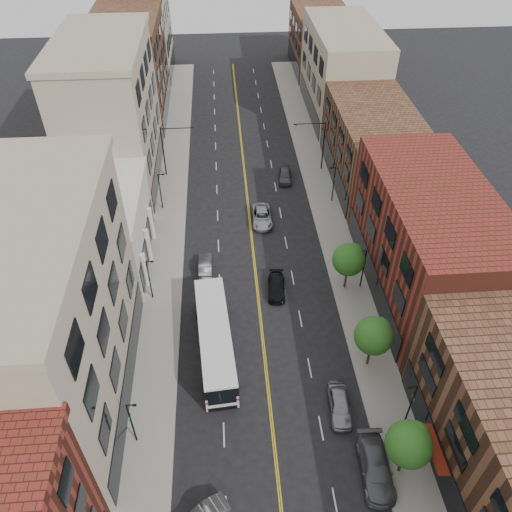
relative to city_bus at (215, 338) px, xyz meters
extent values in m
cube|color=gray|center=(-5.49, 18.44, -1.86)|extent=(4.00, 110.00, 0.15)
cube|color=gray|center=(14.51, 18.44, -1.86)|extent=(4.00, 110.00, 0.15)
cube|color=tan|center=(-12.49, -3.56, 7.06)|extent=(10.00, 22.00, 18.00)
cube|color=silver|center=(-12.49, 14.44, 2.06)|extent=(10.00, 14.00, 8.00)
cube|color=tan|center=(-12.49, 31.44, 7.06)|extent=(10.00, 20.00, 18.00)
cube|color=#543321|center=(-12.49, 51.44, 5.56)|extent=(10.00, 20.00, 15.00)
cube|color=tan|center=(-12.49, 69.44, 8.06)|extent=(10.00, 16.00, 20.00)
cube|color=maroon|center=(21.51, 7.44, 4.06)|extent=(10.00, 22.00, 12.00)
cube|color=#543321|center=(21.51, 28.44, 3.06)|extent=(10.00, 20.00, 10.00)
cube|color=tan|center=(21.51, 49.44, 5.06)|extent=(10.00, 22.00, 14.00)
cube|color=#543321|center=(21.51, 69.44, 3.56)|extent=(10.00, 18.00, 11.00)
cylinder|color=black|center=(13.81, -12.56, -0.54)|extent=(0.22, 0.22, 2.50)
sphere|color=#1E601B|center=(13.81, -12.56, 2.11)|extent=(3.40, 3.40, 3.40)
sphere|color=#1E601B|center=(14.31, -12.16, 2.62)|extent=(2.04, 2.04, 2.04)
cylinder|color=black|center=(13.81, -2.56, -0.54)|extent=(0.22, 0.22, 2.50)
sphere|color=#1E601B|center=(13.81, -2.56, 2.11)|extent=(3.40, 3.40, 3.40)
sphere|color=#1E601B|center=(14.31, -2.16, 2.62)|extent=(2.04, 2.04, 2.04)
cylinder|color=black|center=(13.81, 7.44, -0.54)|extent=(0.22, 0.22, 2.50)
sphere|color=#1E601B|center=(13.81, 7.44, 2.11)|extent=(3.40, 3.40, 3.40)
sphere|color=#1E601B|center=(14.31, 7.84, 2.62)|extent=(2.04, 2.04, 2.04)
cylinder|color=black|center=(-6.49, -8.56, 0.71)|extent=(0.14, 0.14, 5.00)
cylinder|color=black|center=(-6.14, -8.56, 3.21)|extent=(0.70, 0.10, 0.10)
cube|color=black|center=(-5.89, -8.56, 3.16)|extent=(0.28, 0.14, 0.14)
cube|color=#19592D|center=(-6.49, -8.56, 1.61)|extent=(0.04, 0.55, 0.35)
cylinder|color=black|center=(-6.49, 7.44, 0.71)|extent=(0.14, 0.14, 5.00)
cylinder|color=black|center=(-6.14, 7.44, 3.21)|extent=(0.70, 0.10, 0.10)
cube|color=black|center=(-5.89, 7.44, 3.16)|extent=(0.28, 0.14, 0.14)
cube|color=#19592D|center=(-6.49, 7.44, 1.61)|extent=(0.04, 0.55, 0.35)
cylinder|color=black|center=(-6.49, 23.44, 0.71)|extent=(0.14, 0.14, 5.00)
cylinder|color=black|center=(-6.14, 23.44, 3.21)|extent=(0.70, 0.10, 0.10)
cube|color=black|center=(-5.89, 23.44, 3.16)|extent=(0.28, 0.14, 0.14)
cube|color=#19592D|center=(-6.49, 23.44, 1.61)|extent=(0.04, 0.55, 0.35)
cylinder|color=black|center=(15.51, -8.56, 0.71)|extent=(0.14, 0.14, 5.00)
cylinder|color=black|center=(15.16, -8.56, 3.21)|extent=(0.70, 0.10, 0.10)
cube|color=black|center=(14.91, -8.56, 3.16)|extent=(0.28, 0.14, 0.14)
cube|color=#19592D|center=(15.51, -8.56, 1.61)|extent=(0.04, 0.55, 0.35)
cylinder|color=black|center=(15.51, 7.44, 0.71)|extent=(0.14, 0.14, 5.00)
cylinder|color=black|center=(15.16, 7.44, 3.21)|extent=(0.70, 0.10, 0.10)
cube|color=black|center=(14.91, 7.44, 3.16)|extent=(0.28, 0.14, 0.14)
cube|color=#19592D|center=(15.51, 7.44, 1.61)|extent=(0.04, 0.55, 0.35)
cylinder|color=black|center=(15.51, 23.44, 0.71)|extent=(0.14, 0.14, 5.00)
cylinder|color=black|center=(15.16, 23.44, 3.21)|extent=(0.70, 0.10, 0.10)
cube|color=black|center=(14.91, 23.44, 3.16)|extent=(0.28, 0.14, 0.14)
cube|color=#19592D|center=(15.51, 23.44, 1.61)|extent=(0.04, 0.55, 0.35)
cylinder|color=black|center=(-6.49, 31.44, 1.81)|extent=(0.18, 0.18, 7.20)
cylinder|color=black|center=(-4.29, 31.44, 5.21)|extent=(4.40, 0.12, 0.12)
imported|color=black|center=(-2.49, 31.44, 4.81)|extent=(0.15, 0.18, 0.90)
cylinder|color=black|center=(15.51, 31.44, 1.81)|extent=(0.18, 0.18, 7.20)
cylinder|color=black|center=(13.31, 31.44, 5.21)|extent=(4.40, 0.12, 0.12)
imported|color=black|center=(11.51, 31.44, 4.81)|extent=(0.15, 0.18, 0.90)
cube|color=silver|center=(0.00, 0.01, -0.16)|extent=(3.80, 13.08, 3.12)
cube|color=black|center=(0.00, 0.01, 0.59)|extent=(3.85, 13.12, 1.13)
cube|color=red|center=(0.00, 0.01, -0.49)|extent=(3.85, 13.12, 0.24)
cube|color=black|center=(0.51, -6.44, 0.11)|extent=(2.36, 0.25, 1.72)
cylinder|color=black|center=(-1.08, -4.39, -1.42)|extent=(0.38, 1.05, 1.03)
cylinder|color=black|center=(1.75, -4.16, -1.42)|extent=(0.38, 1.05, 1.03)
cylinder|color=black|center=(-1.75, 4.18, -1.42)|extent=(0.38, 1.05, 1.03)
cylinder|color=black|center=(1.08, 4.41, -1.42)|extent=(0.38, 1.05, 1.03)
imported|color=#545459|center=(11.91, -12.58, -1.11)|extent=(2.59, 5.80, 1.65)
imported|color=gray|center=(10.31, -7.03, -1.17)|extent=(2.10, 4.61, 1.54)
imported|color=#515156|center=(-0.99, 11.44, -1.27)|extent=(1.43, 4.07, 1.34)
imported|color=black|center=(6.51, 7.44, -1.30)|extent=(2.13, 4.51, 1.27)
imported|color=#A1A3A8|center=(6.01, 19.84, -1.20)|extent=(2.54, 5.35, 1.48)
imported|color=#434348|center=(10.01, 29.13, -1.20)|extent=(2.20, 4.49, 1.47)
camera|label=1|loc=(1.55, -29.64, 35.77)|focal=35.00mm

